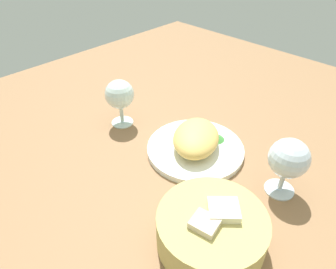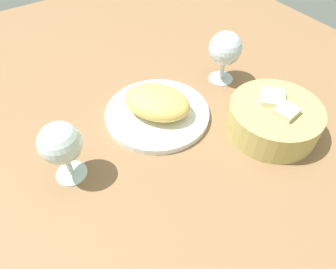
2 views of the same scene
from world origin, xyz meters
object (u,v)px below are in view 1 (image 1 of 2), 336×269
at_px(plate, 195,149).
at_px(wine_glass_near, 120,96).
at_px(bread_basket, 212,229).
at_px(wine_glass_far, 288,160).

xyz_separation_m(plate, wine_glass_near, (0.05, -0.22, 0.08)).
relative_size(plate, bread_basket, 1.23).
relative_size(bread_basket, wine_glass_far, 1.47).
height_order(wine_glass_near, wine_glass_far, wine_glass_far).
bearing_deg(plate, wine_glass_near, -78.08).
distance_m(bread_basket, wine_glass_near, 0.42).
bearing_deg(bread_basket, plate, -133.68).
bearing_deg(wine_glass_near, bread_basket, 72.70).
bearing_deg(wine_glass_near, plate, 101.92).
xyz_separation_m(plate, bread_basket, (0.17, 0.18, 0.03)).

